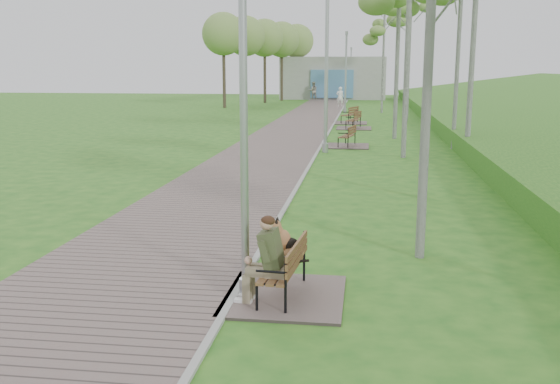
{
  "coord_description": "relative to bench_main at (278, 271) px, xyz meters",
  "views": [
    {
      "loc": [
        1.73,
        -10.99,
        3.12
      ],
      "look_at": [
        0.29,
        -0.52,
        0.99
      ],
      "focal_mm": 40.0,
      "sensor_mm": 36.0,
      "label": 1
    }
  ],
  "objects": [
    {
      "name": "lamp_post_third",
      "position": [
        -0.28,
        34.89,
        2.14
      ],
      "size": [
        0.21,
        0.21,
        5.41
      ],
      "color": "#A4A6AC",
      "rests_on": "ground"
    },
    {
      "name": "bench_main",
      "position": [
        0.0,
        0.0,
        0.0
      ],
      "size": [
        1.61,
        1.79,
        1.41
      ],
      "color": "#71615C",
      "rests_on": "ground"
    },
    {
      "name": "ground",
      "position": [
        -0.6,
        2.98,
        -0.39
      ],
      "size": [
        120.0,
        120.0,
        0.0
      ],
      "primitive_type": "plane",
      "color": "#26631D",
      "rests_on": "ground"
    },
    {
      "name": "lamp_post_second",
      "position": [
        -0.32,
        14.83,
        2.32
      ],
      "size": [
        0.22,
        0.22,
        5.8
      ],
      "color": "#A4A6AC",
      "rests_on": "ground"
    },
    {
      "name": "kerb",
      "position": [
        -0.6,
        24.48,
        -0.37
      ],
      "size": [
        0.1,
        67.0,
        0.05
      ],
      "primitive_type": "cube",
      "color": "#999993",
      "rests_on": "ground"
    },
    {
      "name": "pedestrian_far",
      "position": [
        -3.8,
        50.75,
        0.46
      ],
      "size": [
        0.96,
        0.82,
        1.71
      ],
      "primitive_type": "imported",
      "rotation": [
        0.0,
        0.0,
        3.38
      ],
      "color": "gray",
      "rests_on": "ground"
    },
    {
      "name": "lamp_post_far",
      "position": [
        -0.38,
        51.94,
        1.88
      ],
      "size": [
        0.19,
        0.19,
        4.86
      ],
      "color": "#A4A6AC",
      "rests_on": "ground"
    },
    {
      "name": "birch_distant_b",
      "position": [
        4.51,
        45.04,
        7.38
      ],
      "size": [
        2.37,
        2.37,
        9.89
      ],
      "color": "silver",
      "rests_on": "ground"
    },
    {
      "name": "bench_far",
      "position": [
        0.23,
        27.03,
        -0.18
      ],
      "size": [
        1.87,
        2.07,
        1.15
      ],
      "color": "#71615C",
      "rests_on": "ground"
    },
    {
      "name": "birch_far_b",
      "position": [
        2.19,
        35.19,
        5.72
      ],
      "size": [
        2.24,
        2.24,
        7.78
      ],
      "color": "silver",
      "rests_on": "ground"
    },
    {
      "name": "bench_third",
      "position": [
        0.51,
        24.02,
        -0.19
      ],
      "size": [
        1.76,
        1.95,
        1.08
      ],
      "color": "#71615C",
      "rests_on": "ground"
    },
    {
      "name": "lamp_post_near",
      "position": [
        -0.45,
        -0.01,
        1.75
      ],
      "size": [
        0.18,
        0.18,
        4.59
      ],
      "color": "#A4A6AC",
      "rests_on": "ground"
    },
    {
      "name": "bench_second",
      "position": [
        0.41,
        16.68,
        -0.2
      ],
      "size": [
        1.66,
        1.85,
        1.02
      ],
      "color": "#71615C",
      "rests_on": "ground"
    },
    {
      "name": "walkway",
      "position": [
        -2.35,
        24.48,
        -0.37
      ],
      "size": [
        3.5,
        67.0,
        0.04
      ],
      "primitive_type": "cube",
      "color": "#71615C",
      "rests_on": "ground"
    },
    {
      "name": "pedestrian_near",
      "position": [
        -0.9,
        41.24,
        0.39
      ],
      "size": [
        0.61,
        0.45,
        1.56
      ],
      "primitive_type": "imported",
      "rotation": [
        0.0,
        0.0,
        3.28
      ],
      "color": "white",
      "rests_on": "ground"
    },
    {
      "name": "building_north",
      "position": [
        -2.1,
        53.95,
        1.6
      ],
      "size": [
        10.0,
        5.2,
        4.0
      ],
      "color": "#9E9E99",
      "rests_on": "ground"
    }
  ]
}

